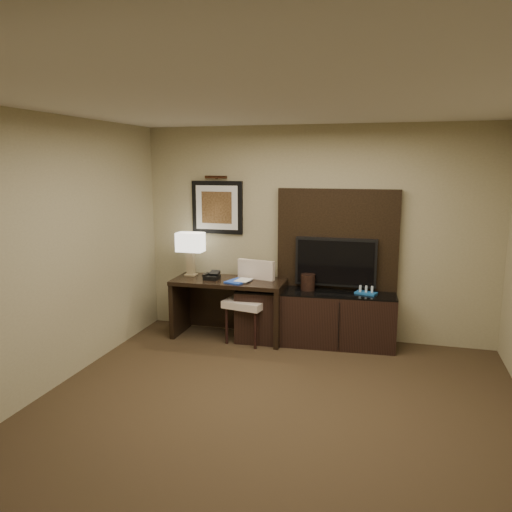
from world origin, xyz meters
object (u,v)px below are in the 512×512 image
(desk_phone, at_px, (212,276))
(credenza, at_px, (315,317))
(desk_chair, at_px, (248,301))
(minibar_tray, at_px, (366,290))
(tv, at_px, (336,262))
(table_lamp, at_px, (191,255))
(desk, at_px, (229,309))
(ice_bucket, at_px, (308,282))

(desk_phone, bearing_deg, credenza, 9.61)
(desk_chair, height_order, minibar_tray, desk_chair)
(tv, height_order, table_lamp, same)
(tv, relative_size, minibar_tray, 4.03)
(desk_chair, bearing_deg, tv, 28.41)
(desk_chair, xyz_separation_m, desk_phone, (-0.50, 0.04, 0.29))
(desk, distance_m, ice_bucket, 1.08)
(credenza, distance_m, minibar_tray, 0.72)
(desk, xyz_separation_m, credenza, (1.10, 0.10, -0.05))
(credenza, bearing_deg, desk, -178.62)
(credenza, xyz_separation_m, minibar_tray, (0.61, 0.02, 0.38))
(table_lamp, height_order, minibar_tray, table_lamp)
(desk_chair, bearing_deg, desk_phone, -173.35)
(tv, bearing_deg, table_lamp, -176.22)
(desk, bearing_deg, desk_phone, -172.24)
(table_lamp, distance_m, minibar_tray, 2.30)
(desk_chair, bearing_deg, minibar_tray, 19.28)
(credenza, bearing_deg, tv, 28.26)
(credenza, distance_m, table_lamp, 1.81)
(desk_phone, bearing_deg, desk, 12.64)
(ice_bucket, bearing_deg, minibar_tray, -0.03)
(credenza, height_order, minibar_tray, minibar_tray)
(table_lamp, relative_size, minibar_tray, 2.23)
(table_lamp, bearing_deg, minibar_tray, 0.08)
(credenza, distance_m, desk_phone, 1.41)
(credenza, relative_size, table_lamp, 3.52)
(desk, height_order, desk_chair, desk_chair)
(desk_chair, bearing_deg, credenza, 23.68)
(desk, height_order, minibar_tray, desk)
(ice_bucket, height_order, minibar_tray, ice_bucket)
(desk, bearing_deg, table_lamp, 167.42)
(credenza, height_order, ice_bucket, ice_bucket)
(ice_bucket, bearing_deg, desk, -173.20)
(tv, bearing_deg, desk, -169.70)
(tv, relative_size, desk_chair, 0.96)
(desk_phone, distance_m, ice_bucket, 1.22)
(tv, xyz_separation_m, minibar_tray, (0.39, -0.12, -0.30))
(desk_chair, xyz_separation_m, minibar_tray, (1.43, 0.19, 0.19))
(desk, xyz_separation_m, minibar_tray, (1.71, 0.12, 0.33))
(desk_phone, height_order, minibar_tray, desk_phone)
(ice_bucket, bearing_deg, table_lamp, -179.87)
(desk_phone, bearing_deg, minibar_tray, 8.31)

